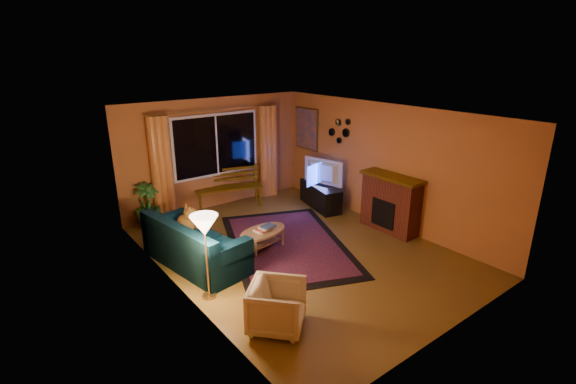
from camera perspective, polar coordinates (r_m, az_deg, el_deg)
floor at (r=7.72m, az=1.37°, el=-8.04°), size 4.50×6.00×0.02m
ceiling at (r=6.96m, az=1.53°, el=10.81°), size 4.50×6.00×0.02m
wall_back at (r=9.68m, az=-9.85°, el=5.24°), size 4.50×0.02×2.50m
wall_left at (r=6.16m, az=-15.18°, el=-3.09°), size 0.02×6.00×2.50m
wall_right at (r=8.78m, az=13.03°, el=3.64°), size 0.02×6.00×2.50m
window at (r=9.58m, az=-9.73°, el=6.34°), size 2.00×0.02×1.30m
curtain_rod at (r=9.40m, az=-9.87°, el=11.05°), size 3.20×0.03×0.03m
curtain_left at (r=9.07m, az=-16.95°, el=2.93°), size 0.36×0.36×2.24m
curtain_right at (r=10.28m, az=-2.79°, el=5.55°), size 0.36×0.36×2.24m
bench at (r=9.82m, az=-8.05°, el=-0.68°), size 1.60×0.91×0.46m
potted_plant at (r=9.02m, az=-18.66°, el=-1.72°), size 0.66×0.66×0.93m
sofa at (r=7.27m, az=-12.58°, el=-6.69°), size 1.17×2.12×0.81m
dog at (r=7.58m, az=-13.83°, el=-3.88°), size 0.39×0.47×0.45m
armchair at (r=5.61m, az=-1.50°, el=-15.08°), size 0.94×0.94×0.71m
floor_lamp at (r=6.19m, az=-11.07°, el=-8.88°), size 0.22×0.22×1.28m
rug at (r=7.94m, az=-0.20°, el=-7.08°), size 3.14×3.79×0.02m
coffee_table at (r=7.71m, az=-3.44°, el=-6.52°), size 1.15×1.15×0.36m
tv_console at (r=9.70m, az=4.45°, el=-0.53°), size 0.74×1.37×0.54m
television at (r=9.53m, az=4.54°, el=2.68°), size 0.38×1.03×0.59m
fireplace at (r=8.60m, az=13.82°, el=-1.66°), size 0.40×1.20×1.10m
mirror_cluster at (r=9.48m, az=7.02°, el=8.50°), size 0.06×0.60×0.56m
painting at (r=10.35m, az=2.54°, el=8.65°), size 0.04×0.76×0.96m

